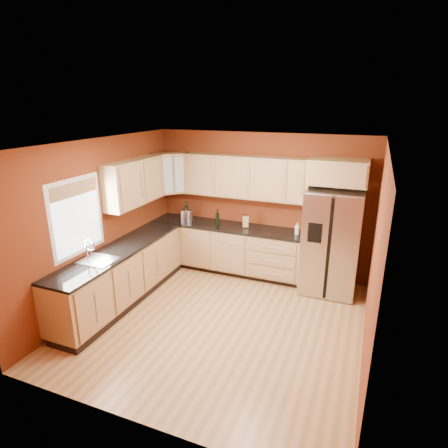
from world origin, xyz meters
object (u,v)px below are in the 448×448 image
Objects in this scene: canister_left at (183,215)px; wine_bottle_a at (217,217)px; knife_block at (246,221)px; refrigerator at (331,242)px; soap_dispenser at (297,229)px.

wine_bottle_a is (0.72, -0.01, 0.05)m from canister_left.
wine_bottle_a reaches higher than knife_block.
refrigerator is 0.61m from soap_dispenser.
knife_block is at bearing 11.88° from wine_bottle_a.
canister_left is at bearing 179.81° from refrigerator.
wine_bottle_a is (-2.06, 0.00, 0.19)m from refrigerator.
soap_dispenser is (1.47, 0.05, -0.05)m from wine_bottle_a.
wine_bottle_a is at bearing -178.21° from soap_dispenser.
soap_dispenser reaches higher than knife_block.
wine_bottle_a is at bearing 173.16° from knife_block.
knife_block is at bearing 176.29° from soap_dispenser.
refrigerator is 2.07m from wine_bottle_a.
wine_bottle_a is 1.53× the size of knife_block.
soap_dispenser is (-0.59, 0.05, 0.14)m from refrigerator.
canister_left reaches higher than soap_dispenser.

